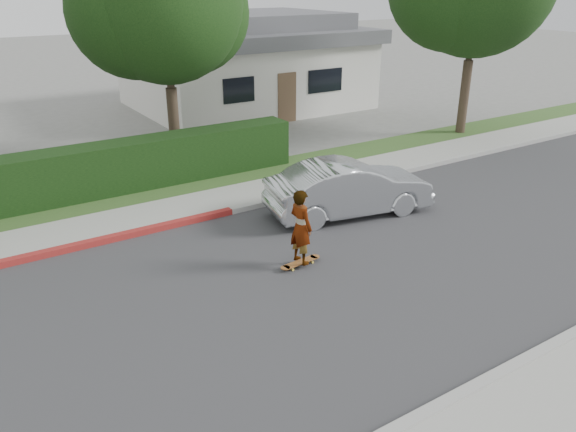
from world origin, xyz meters
name	(u,v)px	position (x,y,z in m)	size (l,w,h in m)	color
ground	(280,291)	(0.00, 0.00, 0.00)	(120.00, 120.00, 0.00)	slate
road	(280,291)	(0.00, 0.00, 0.01)	(60.00, 8.00, 0.01)	#2D2D30
curb_near	(433,411)	(0.00, -4.10, 0.07)	(60.00, 0.20, 0.15)	#9E9E99
curb_far	(196,219)	(0.00, 4.10, 0.07)	(60.00, 0.20, 0.15)	#9E9E99
sidewalk_far	(182,208)	(0.00, 5.00, 0.06)	(60.00, 1.60, 0.12)	gray
planting_strip	(160,191)	(0.00, 6.60, 0.05)	(60.00, 1.60, 0.10)	#2D4C1E
hedge	(43,181)	(-3.00, 7.20, 0.75)	(15.00, 1.00, 1.50)	black
tree_center	(162,8)	(1.49, 9.19, 4.90)	(5.66, 4.84, 7.44)	#33261C
house	(245,61)	(8.00, 16.00, 2.10)	(10.60, 8.60, 4.30)	beige
skateboard	(300,262)	(0.92, 0.66, 0.09)	(1.05, 0.31, 0.10)	gold
skateboarder	(301,227)	(0.92, 0.66, 0.93)	(0.60, 0.40, 1.65)	white
car_silver	(349,188)	(3.63, 2.43, 0.71)	(1.51, 4.34, 1.43)	silver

